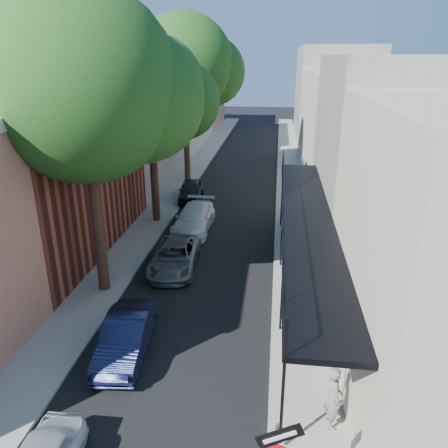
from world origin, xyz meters
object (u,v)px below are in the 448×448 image
(oak_near, at_px, (98,89))
(oak_mid, at_px, (158,95))
(parked_car_b, at_px, (126,337))
(parked_car_e, at_px, (191,190))
(parked_car_d, at_px, (194,219))
(pedestrian, at_px, (334,397))
(oak_far, at_px, (191,66))
(parked_car_c, at_px, (175,257))

(oak_near, distance_m, oak_mid, 8.01)
(parked_car_b, height_order, parked_car_e, parked_car_e)
(parked_car_d, xyz_separation_m, pedestrian, (6.00, -13.06, 0.33))
(pedestrian, bearing_deg, parked_car_d, 17.48)
(oak_mid, distance_m, parked_car_e, 7.59)
(parked_car_e, height_order, pedestrian, pedestrian)
(oak_far, bearing_deg, parked_car_b, -85.17)
(parked_car_e, distance_m, pedestrian, 19.68)
(oak_far, relative_size, parked_car_d, 2.58)
(parked_car_e, bearing_deg, oak_far, 91.58)
(oak_far, height_order, parked_car_b, oak_far)
(parked_car_d, bearing_deg, pedestrian, -64.69)
(parked_car_b, xyz_separation_m, pedestrian, (6.18, -2.29, 0.37))
(oak_mid, bearing_deg, parked_car_c, -71.30)
(oak_far, bearing_deg, oak_mid, -90.41)
(oak_near, xyz_separation_m, oak_far, (0.01, 17.01, 0.38))
(oak_near, bearing_deg, oak_far, 89.96)
(oak_mid, relative_size, parked_car_d, 2.21)
(oak_mid, bearing_deg, parked_car_b, -81.28)
(oak_near, relative_size, oak_mid, 1.12)
(oak_far, relative_size, parked_car_b, 3.12)
(oak_mid, xyz_separation_m, parked_car_d, (2.02, -1.24, -6.39))
(parked_car_c, bearing_deg, oak_mid, 105.72)
(parked_car_b, xyz_separation_m, parked_car_e, (-1.02, 16.02, 0.03))
(oak_near, height_order, oak_mid, oak_near)
(parked_car_c, bearing_deg, parked_car_e, 93.88)
(oak_near, relative_size, pedestrian, 6.51)
(oak_far, xyz_separation_m, parked_car_c, (1.95, -15.00, -7.67))
(parked_car_c, relative_size, parked_car_d, 0.92)
(oak_near, xyz_separation_m, parked_car_d, (1.97, 6.73, -7.21))
(parked_car_b, distance_m, parked_car_d, 10.77)
(parked_car_b, height_order, parked_car_d, parked_car_d)
(oak_near, height_order, pedestrian, oak_near)
(oak_far, bearing_deg, parked_car_e, -81.48)
(parked_car_b, distance_m, parked_car_c, 6.05)
(oak_near, distance_m, parked_car_b, 8.49)
(parked_car_e, xyz_separation_m, pedestrian, (7.20, -18.31, 0.34))
(parked_car_b, bearing_deg, oak_mid, 93.94)
(oak_near, bearing_deg, parked_car_b, -66.10)
(oak_mid, relative_size, parked_car_b, 2.67)
(oak_mid, bearing_deg, parked_car_d, -31.62)
(oak_near, relative_size, parked_car_c, 2.70)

